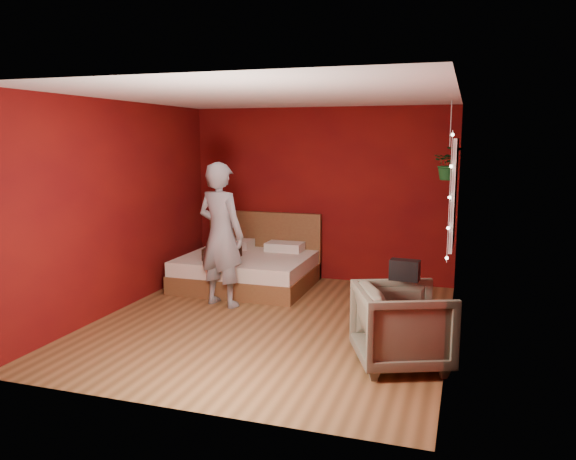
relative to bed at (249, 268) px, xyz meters
The scene contains 10 objects.
floor 1.77m from the bed, 59.63° to the right, with size 4.50×4.50×0.00m, color brown.
room_walls 2.25m from the bed, 59.63° to the right, with size 4.04×4.54×2.62m.
window 3.16m from the bed, 12.04° to the right, with size 0.05×0.97×1.27m.
fairy_lights 3.28m from the bed, 21.86° to the right, with size 0.04×0.04×1.45m.
bed is the anchor object (origin of this frame).
person 1.22m from the bed, 87.96° to the right, with size 0.67×0.44×1.85m, color gray.
armchair 3.39m from the bed, 42.85° to the right, with size 0.83×0.85×0.77m, color #605E4C.
handbag 3.28m from the bed, 40.04° to the right, with size 0.28×0.14×0.20m, color black.
throw_pillow 0.51m from the bed, 127.18° to the right, with size 0.45×0.45×0.16m, color #321A10.
hanging_plant 3.18m from the bed, ahead, with size 0.40×0.36×0.99m.
Camera 1 is at (2.14, -5.96, 2.13)m, focal length 35.00 mm.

